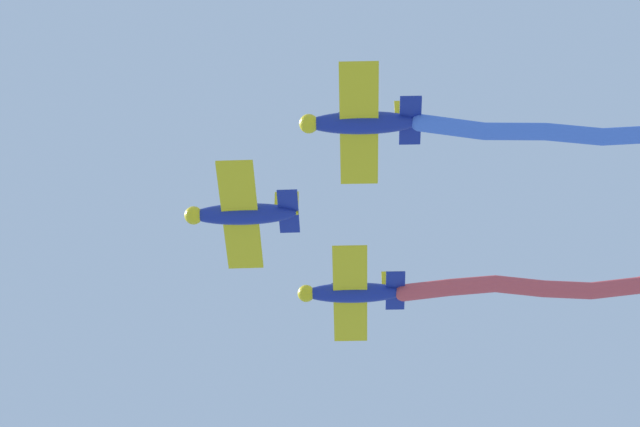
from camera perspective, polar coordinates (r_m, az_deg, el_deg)
The scene contains 4 objects.
airplane_lead at distance 73.94m, azimuth -3.09°, elevation -0.02°, with size 7.93×5.94×1.98m.
airplane_left_wing at distance 69.40m, azimuth 1.57°, elevation 3.57°, with size 7.95×5.96×1.98m.
airplane_right_wing at distance 78.91m, azimuth 1.22°, elevation -3.10°, with size 7.95×5.96×1.98m.
smoke_trail_right_wing at distance 79.88m, azimuth 8.69°, elevation -2.84°, with size 2.58×15.98×1.96m.
Camera 1 is at (-57.90, -7.57, 6.64)m, focal length 82.00 mm.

